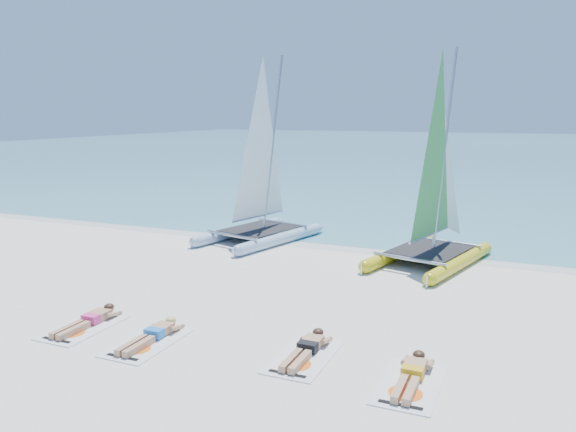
% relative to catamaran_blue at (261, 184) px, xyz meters
% --- Properties ---
extents(ground, '(140.00, 140.00, 0.00)m').
position_rel_catamaran_blue_xyz_m(ground, '(2.32, -5.29, -2.01)').
color(ground, white).
rests_on(ground, ground).
extents(sea, '(140.00, 115.00, 0.01)m').
position_rel_catamaran_blue_xyz_m(sea, '(2.32, 57.71, -2.00)').
color(sea, '#7DCAD0').
rests_on(sea, ground).
extents(wet_sand_strip, '(140.00, 1.40, 0.01)m').
position_rel_catamaran_blue_xyz_m(wet_sand_strip, '(2.32, 0.21, -2.01)').
color(wet_sand_strip, silver).
rests_on(wet_sand_strip, ground).
extents(catamaran_blue, '(3.53, 5.37, 6.73)m').
position_rel_catamaran_blue_xyz_m(catamaran_blue, '(0.00, 0.00, 0.00)').
color(catamaran_blue, '#AFD0E6').
rests_on(catamaran_blue, ground).
extents(catamaran_yellow, '(3.48, 5.37, 6.66)m').
position_rel_catamaran_blue_xyz_m(catamaran_yellow, '(6.19, -0.37, 0.09)').
color(catamaran_yellow, yellow).
rests_on(catamaran_yellow, ground).
extents(towel_a, '(1.00, 1.85, 0.02)m').
position_rel_catamaran_blue_xyz_m(towel_a, '(0.18, -9.02, -2.00)').
color(towel_a, white).
rests_on(towel_a, ground).
extents(sunbather_a, '(0.37, 1.73, 0.26)m').
position_rel_catamaran_blue_xyz_m(sunbather_a, '(0.18, -8.83, -1.89)').
color(sunbather_a, tan).
rests_on(sunbather_a, towel_a).
extents(towel_b, '(1.00, 1.85, 0.02)m').
position_rel_catamaran_blue_xyz_m(towel_b, '(1.92, -9.15, -2.00)').
color(towel_b, white).
rests_on(towel_b, ground).
extents(sunbather_b, '(0.37, 1.73, 0.26)m').
position_rel_catamaran_blue_xyz_m(sunbather_b, '(1.92, -8.96, -1.89)').
color(sunbather_b, tan).
rests_on(sunbather_b, towel_b).
extents(towel_c, '(1.00, 1.85, 0.02)m').
position_rel_catamaran_blue_xyz_m(towel_c, '(5.01, -8.57, -2.00)').
color(towel_c, white).
rests_on(towel_c, ground).
extents(sunbather_c, '(0.37, 1.73, 0.26)m').
position_rel_catamaran_blue_xyz_m(sunbather_c, '(5.01, -8.37, -1.89)').
color(sunbather_c, tan).
rests_on(sunbather_c, towel_c).
extents(towel_d, '(1.00, 1.85, 0.02)m').
position_rel_catamaran_blue_xyz_m(towel_d, '(7.04, -8.85, -2.00)').
color(towel_d, white).
rests_on(towel_d, ground).
extents(sunbather_d, '(0.37, 1.73, 0.26)m').
position_rel_catamaran_blue_xyz_m(sunbather_d, '(7.04, -8.66, -1.89)').
color(sunbather_d, tan).
rests_on(sunbather_d, towel_d).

